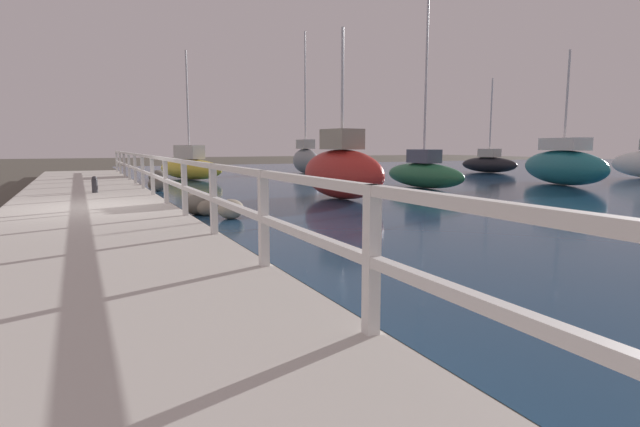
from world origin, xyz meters
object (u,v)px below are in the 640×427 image
at_px(sailboat_teal, 563,165).
at_px(sailboat_black, 489,163).
at_px(sailboat_green, 423,172).
at_px(sailboat_yellow, 190,166).
at_px(mooring_bollard, 95,184).
at_px(sailboat_red, 342,171).
at_px(sailboat_gray, 305,159).

xyz_separation_m(sailboat_teal, sailboat_black, (4.31, 8.56, -0.26)).
xyz_separation_m(sailboat_green, sailboat_yellow, (-7.20, 8.83, 0.03)).
bearing_deg(mooring_bollard, sailboat_teal, -4.90).
distance_m(sailboat_red, sailboat_green, 5.26).
height_order(sailboat_black, sailboat_gray, sailboat_gray).
relative_size(sailboat_yellow, sailboat_gray, 0.74).
bearing_deg(sailboat_teal, sailboat_green, -172.56).
height_order(sailboat_yellow, sailboat_gray, sailboat_gray).
distance_m(sailboat_red, sailboat_teal, 11.02).
distance_m(mooring_bollard, sailboat_red, 7.31).
bearing_deg(sailboat_red, sailboat_gray, 61.07).
relative_size(sailboat_red, sailboat_gray, 0.63).
bearing_deg(sailboat_gray, sailboat_teal, -61.60).
bearing_deg(mooring_bollard, sailboat_yellow, 62.55).
bearing_deg(sailboat_teal, sailboat_yellow, 162.15).
height_order(sailboat_green, sailboat_gray, sailboat_gray).
xyz_separation_m(mooring_bollard, sailboat_yellow, (4.46, 8.59, 0.12)).
xyz_separation_m(sailboat_red, sailboat_teal, (10.98, 0.89, -0.03)).
distance_m(sailboat_green, sailboat_gray, 11.60).
bearing_deg(sailboat_teal, sailboat_black, 82.50).
bearing_deg(sailboat_gray, sailboat_green, -87.52).
height_order(sailboat_red, sailboat_green, sailboat_green).
distance_m(mooring_bollard, sailboat_gray, 16.41).
bearing_deg(sailboat_yellow, sailboat_black, -28.93).
xyz_separation_m(sailboat_green, sailboat_gray, (0.18, 11.59, 0.26)).
distance_m(sailboat_red, sailboat_yellow, 11.28).
xyz_separation_m(sailboat_red, sailboat_green, (4.78, 2.18, -0.26)).
bearing_deg(sailboat_red, mooring_bollard, 151.47).
height_order(sailboat_red, sailboat_teal, sailboat_teal).
relative_size(sailboat_green, sailboat_teal, 1.36).
bearing_deg(mooring_bollard, sailboat_gray, 43.78).
height_order(mooring_bollard, sailboat_green, sailboat_green).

